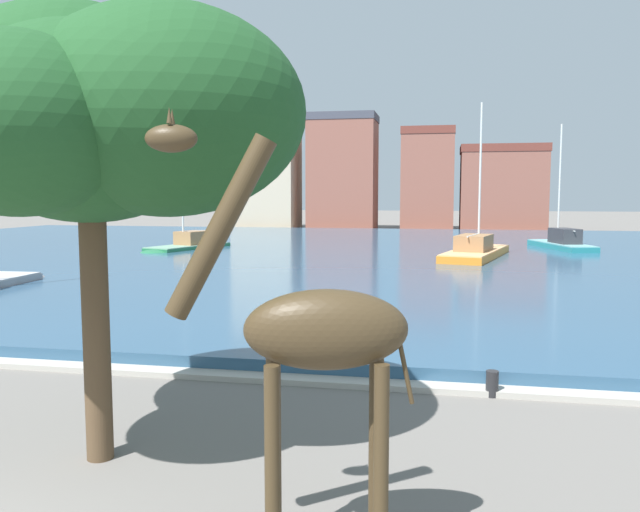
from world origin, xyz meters
TOP-DOWN VIEW (x-y plane):
  - harbor_water at (0.00, 34.11)m, footprint 78.34×52.23m
  - quay_edge_coping at (0.00, 7.75)m, footprint 78.34×0.50m
  - giraffe_statue at (3.98, 1.64)m, footprint 2.65×1.03m
  - sailboat_teal at (12.77, 38.56)m, footprint 3.57×7.85m
  - sailboat_orange at (7.34, 31.85)m, footprint 4.52×9.97m
  - sailboat_green at (-10.94, 33.23)m, footprint 4.10×7.36m
  - shade_tree at (0.54, 3.67)m, footprint 5.45×5.04m
  - mooring_bollard at (6.26, 7.60)m, footprint 0.24×0.24m
  - townhouse_tall_gabled at (-14.05, 63.87)m, footprint 7.00×5.68m
  - townhouse_wide_warehouse at (-5.52, 64.61)m, footprint 7.43×5.86m
  - townhouse_corner_house at (3.73, 65.11)m, footprint 5.64×6.15m
  - townhouse_narrow_midrow at (11.56, 64.57)m, footprint 8.85×5.66m

SIDE VIEW (x-z plane):
  - quay_edge_coping at x=0.00m, z-range 0.00..0.12m
  - harbor_water at x=0.00m, z-range 0.00..0.38m
  - mooring_bollard at x=6.26m, z-range 0.00..0.50m
  - sailboat_green at x=-10.94m, z-range -3.46..4.45m
  - sailboat_orange at x=7.34m, z-range -3.90..5.03m
  - sailboat_teal at x=12.77m, z-range -3.61..4.76m
  - giraffe_statue at x=3.98m, z-range 0.05..4.73m
  - townhouse_narrow_midrow at x=11.56m, z-range 0.01..9.04m
  - shade_tree at x=0.54m, z-range 1.63..8.28m
  - townhouse_corner_house at x=3.73m, z-range 0.01..11.00m
  - townhouse_wide_warehouse at x=-5.52m, z-range 0.02..12.64m
  - townhouse_tall_gabled at x=-14.05m, z-range 0.02..13.75m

